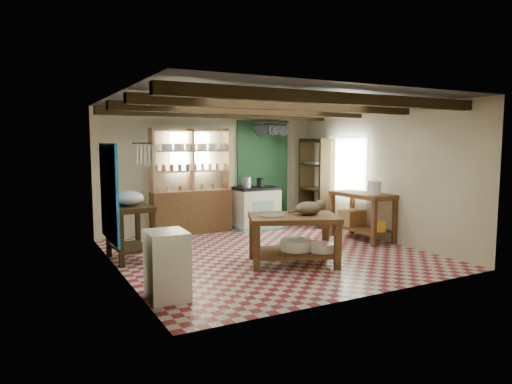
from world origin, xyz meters
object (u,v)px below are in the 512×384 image
white_cabinet (167,265)px  cat (308,208)px  prep_table (130,233)px  right_counter (362,216)px  stove (256,208)px  work_table (293,240)px

white_cabinet → cat: 2.59m
prep_table → right_counter: 4.42m
stove → prep_table: size_ratio=1.06×
work_table → cat: cat is taller
prep_table → white_cabinet: (-0.02, -2.08, -0.03)m
stove → prep_table: stove is taller
right_counter → cat: 2.16m
prep_table → right_counter: right_counter is taller
white_cabinet → right_counter: bearing=21.6°
work_table → stove: stove is taller
stove → cat: bearing=-103.6°
work_table → white_cabinet: bearing=-141.4°
right_counter → cat: size_ratio=2.86×
stove → cat: 3.07m
stove → right_counter: size_ratio=0.73×
right_counter → stove: bearing=119.7°
prep_table → right_counter: size_ratio=0.69×
white_cabinet → cat: bearing=16.0°
prep_table → right_counter: bearing=-11.2°
work_table → cat: size_ratio=3.00×
stove → white_cabinet: 4.74m
cat → prep_table: bearing=161.6°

